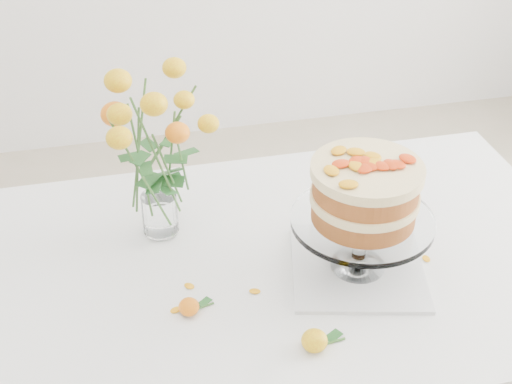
% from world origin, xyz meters
% --- Properties ---
extents(table, '(1.43, 0.93, 0.76)m').
position_xyz_m(table, '(0.00, 0.00, 0.67)').
color(table, tan).
rests_on(table, ground).
extents(napkin, '(0.36, 0.36, 0.01)m').
position_xyz_m(napkin, '(0.13, -0.08, 0.76)').
color(napkin, silver).
rests_on(napkin, table).
extents(cake_stand, '(0.32, 0.32, 0.29)m').
position_xyz_m(cake_stand, '(0.13, -0.08, 0.96)').
color(cake_stand, white).
rests_on(cake_stand, napkin).
extents(rose_vase, '(0.36, 0.36, 0.44)m').
position_xyz_m(rose_vase, '(-0.30, 0.17, 1.01)').
color(rose_vase, white).
rests_on(rose_vase, table).
extents(loose_rose_near, '(0.10, 0.05, 0.05)m').
position_xyz_m(loose_rose_near, '(-0.04, -0.29, 0.78)').
color(loose_rose_near, yellow).
rests_on(loose_rose_near, table).
extents(loose_rose_far, '(0.08, 0.04, 0.04)m').
position_xyz_m(loose_rose_far, '(-0.27, -0.13, 0.77)').
color(loose_rose_far, orange).
rests_on(loose_rose_far, table).
extents(stray_petal_a, '(0.03, 0.02, 0.00)m').
position_xyz_m(stray_petal_a, '(-0.12, -0.10, 0.76)').
color(stray_petal_a, '#F5A00F').
rests_on(stray_petal_a, table).
extents(stray_petal_b, '(0.03, 0.02, 0.00)m').
position_xyz_m(stray_petal_b, '(-0.02, -0.14, 0.76)').
color(stray_petal_b, '#F5A00F').
rests_on(stray_petal_b, table).
extents(stray_petal_c, '(0.03, 0.02, 0.00)m').
position_xyz_m(stray_petal_c, '(0.02, -0.18, 0.76)').
color(stray_petal_c, '#F5A00F').
rests_on(stray_petal_c, table).
extents(stray_petal_d, '(0.03, 0.02, 0.00)m').
position_xyz_m(stray_petal_d, '(-0.26, -0.05, 0.76)').
color(stray_petal_d, '#F5A00F').
rests_on(stray_petal_d, table).
extents(stray_petal_e, '(0.03, 0.02, 0.00)m').
position_xyz_m(stray_petal_e, '(-0.30, -0.12, 0.76)').
color(stray_petal_e, '#F5A00F').
rests_on(stray_petal_e, table).
extents(stray_petal_f, '(0.03, 0.02, 0.00)m').
position_xyz_m(stray_petal_f, '(0.30, -0.08, 0.76)').
color(stray_petal_f, '#F5A00F').
rests_on(stray_petal_f, table).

